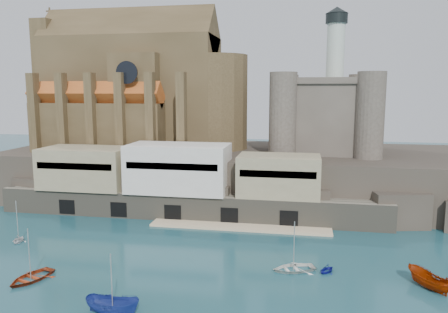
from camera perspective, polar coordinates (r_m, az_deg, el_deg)
ground at (r=57.21m, az=-2.69°, el=-14.65°), size 300.00×300.00×0.00m
promontory at (r=93.03m, az=2.65°, el=-2.31°), size 100.00×36.00×10.00m
quay at (r=79.22m, az=-6.14°, el=-3.45°), size 70.00×12.00×13.05m
church at (r=99.77m, az=-10.97°, el=8.23°), size 47.00×25.93×30.51m
castle_keep at (r=92.41m, az=12.96°, el=5.78°), size 21.20×21.20×29.30m
boat_0 at (r=59.41m, az=-23.89°, el=-14.51°), size 4.38×2.41×5.90m
boat_4 at (r=73.67m, az=-25.23°, el=-10.08°), size 2.75×1.95×2.92m
boat_5 at (r=57.79m, az=25.07°, el=-15.25°), size 3.09×3.10×5.85m
boat_6 at (r=57.92m, az=9.05°, el=-14.45°), size 2.60×4.12×5.58m
boat_7 at (r=58.16m, az=13.27°, el=-14.48°), size 2.64×2.45×2.62m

